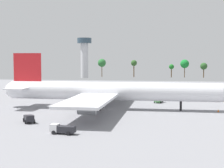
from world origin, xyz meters
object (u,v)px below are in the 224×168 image
object	(u,v)px
cargo_airplane	(110,91)
safety_cone_nose	(218,111)
maintenance_van	(159,99)
fuel_truck	(62,129)
baggage_tug	(29,118)
catering_truck	(173,94)
cargo_loader	(135,97)
control_tower	(84,54)

from	to	relation	value
cargo_airplane	safety_cone_nose	size ratio (longest dim) A/B	88.74
maintenance_van	fuel_truck	size ratio (longest dim) A/B	0.90
cargo_airplane	maintenance_van	bearing A→B (deg)	51.71
maintenance_van	baggage_tug	distance (m)	54.00
baggage_tug	catering_truck	world-z (taller)	catering_truck
safety_cone_nose	catering_truck	bearing A→B (deg)	108.03
cargo_loader	cargo_airplane	bearing A→B (deg)	-101.99
safety_cone_nose	fuel_truck	bearing A→B (deg)	-135.39
cargo_loader	fuel_truck	xyz separation A→B (m)	(-9.46, -62.67, -0.03)
fuel_truck	cargo_loader	bearing A→B (deg)	81.42
fuel_truck	safety_cone_nose	bearing A→B (deg)	44.61
fuel_truck	baggage_tug	bearing A→B (deg)	137.37
cargo_airplane	catering_truck	distance (m)	43.35
baggage_tug	control_tower	world-z (taller)	control_tower
catering_truck	control_tower	bearing A→B (deg)	117.45
maintenance_van	safety_cone_nose	size ratio (longest dim) A/B	6.09
maintenance_van	cargo_loader	size ratio (longest dim) A/B	0.88
cargo_airplane	maintenance_van	size ratio (longest dim) A/B	14.58
maintenance_van	cargo_loader	world-z (taller)	maintenance_van
baggage_tug	fuel_truck	size ratio (longest dim) A/B	0.91
cargo_airplane	baggage_tug	xyz separation A→B (m)	(-15.86, -25.80, -4.47)
baggage_tug	safety_cone_nose	world-z (taller)	baggage_tug
cargo_airplane	safety_cone_nose	distance (m)	33.06
baggage_tug	control_tower	distance (m)	203.35
maintenance_van	safety_cone_nose	xyz separation A→B (m)	(17.90, -19.34, -0.77)
cargo_loader	maintenance_van	bearing A→B (deg)	-38.00
cargo_airplane	catering_truck	bearing A→B (deg)	62.35
safety_cone_nose	control_tower	size ratio (longest dim) A/B	0.02
maintenance_van	control_tower	bearing A→B (deg)	112.79
catering_truck	safety_cone_nose	world-z (taller)	catering_truck
safety_cone_nose	cargo_airplane	bearing A→B (deg)	178.86
control_tower	baggage_tug	bearing A→B (deg)	-80.19
baggage_tug	fuel_truck	distance (m)	16.18
safety_cone_nose	cargo_loader	bearing A→B (deg)	135.62
cargo_airplane	baggage_tug	world-z (taller)	cargo_airplane
cargo_airplane	maintenance_van	distance (m)	24.21
baggage_tug	catering_truck	bearing A→B (deg)	60.73
control_tower	cargo_airplane	bearing A→B (deg)	-73.83
baggage_tug	fuel_truck	world-z (taller)	fuel_truck
cargo_airplane	fuel_truck	distance (m)	37.24
cargo_loader	safety_cone_nose	world-z (taller)	cargo_loader
cargo_loader	catering_truck	xyz separation A→B (m)	(14.51, 12.28, -0.01)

